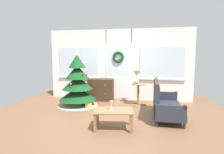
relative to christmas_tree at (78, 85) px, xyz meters
The scene contains 10 objects.
ground_plane 1.65m from the christmas_tree, 40.18° to the right, with size 6.76×6.76×0.00m, color brown.
back_wall_with_door 1.72m from the christmas_tree, 43.60° to the left, with size 5.20×0.19×2.55m.
christmas_tree is the anchor object (origin of this frame).
dresser_cabinet 1.03m from the christmas_tree, 55.01° to the left, with size 0.93×0.49×0.78m.
settee_sofa 2.71m from the christmas_tree, 13.75° to the right, with size 0.75×1.65×0.96m.
side_table 1.96m from the christmas_tree, 12.24° to the left, with size 0.50×0.48×0.70m.
table_lamp 1.94m from the christmas_tree, 13.79° to the left, with size 0.28×0.28×0.44m.
coffee_table 2.26m from the christmas_tree, 48.50° to the right, with size 0.90×0.63×0.42m.
wine_glass 2.19m from the christmas_tree, 49.21° to the right, with size 0.08×0.08×0.20m.
gift_box 0.76m from the christmas_tree, 28.28° to the right, with size 0.17×0.15×0.17m, color #D8C64C.
Camera 1 is at (1.03, -4.55, 1.60)m, focal length 29.55 mm.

